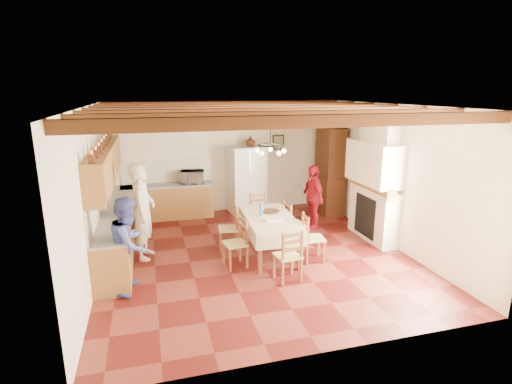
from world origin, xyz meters
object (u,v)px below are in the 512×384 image
at_px(chair_left_near, 235,243).
at_px(person_man, 143,211).
at_px(hutch, 330,170).
at_px(chair_end_near, 288,255).
at_px(person_woman_blue, 129,244).
at_px(chair_right_far, 294,223).
at_px(chair_left_far, 228,228).
at_px(refrigerator, 247,180).
at_px(dining_table, 270,221).
at_px(chair_right_near, 313,237).
at_px(person_woman_red, 313,197).
at_px(chair_end_far, 260,215).
at_px(microwave, 193,177).

relative_size(chair_left_near, person_man, 0.50).
bearing_deg(chair_left_near, hutch, 122.21).
distance_m(chair_end_near, person_woman_blue, 2.69).
bearing_deg(chair_end_near, chair_right_far, -122.27).
bearing_deg(hutch, chair_left_far, -141.49).
relative_size(refrigerator, chair_right_far, 1.90).
distance_m(dining_table, chair_left_far, 0.93).
height_order(person_man, person_woman_blue, person_man).
relative_size(chair_right_near, person_woman_red, 0.62).
relative_size(chair_left_far, chair_right_near, 1.00).
bearing_deg(chair_left_far, chair_end_far, 134.20).
distance_m(chair_end_near, microwave, 4.36).
relative_size(hutch, person_woman_blue, 1.44).
height_order(chair_left_far, chair_right_far, same).
relative_size(hutch, chair_end_near, 2.42).
height_order(chair_left_far, microwave, microwave).
bearing_deg(dining_table, hutch, 44.74).
bearing_deg(chair_end_far, dining_table, -99.13).
bearing_deg(refrigerator, chair_right_near, -88.40).
bearing_deg(hutch, microwave, 178.61).
distance_m(dining_table, chair_end_far, 1.18).
bearing_deg(chair_right_far, chair_end_near, 149.51).
xyz_separation_m(refrigerator, person_woman_red, (1.22, -1.68, -0.13)).
height_order(chair_left_near, person_woman_blue, person_woman_blue).
bearing_deg(refrigerator, microwave, 171.84).
xyz_separation_m(chair_left_far, person_woman_blue, (-1.92, -1.28, 0.33)).
bearing_deg(chair_left_far, hutch, 128.69).
relative_size(hutch, chair_left_far, 2.42).
relative_size(dining_table, person_woman_blue, 1.17).
bearing_deg(chair_end_near, person_man, -43.03).
xyz_separation_m(chair_left_near, microwave, (-0.39, 3.36, 0.58)).
relative_size(chair_end_near, person_woman_red, 0.62).
bearing_deg(person_woman_blue, person_woman_red, -47.41).
distance_m(hutch, dining_table, 3.49).
bearing_deg(person_man, chair_left_far, -80.08).
bearing_deg(chair_right_far, person_woman_blue, 103.30).
bearing_deg(microwave, chair_end_far, -45.77).
relative_size(hutch, microwave, 3.90).
distance_m(chair_right_near, chair_right_far, 0.90).
distance_m(chair_end_far, person_woman_blue, 3.43).
relative_size(hutch, chair_right_near, 2.42).
xyz_separation_m(refrigerator, person_woman_blue, (-2.94, -3.74, -0.10)).
bearing_deg(person_woman_blue, chair_left_far, -40.16).
bearing_deg(hutch, dining_table, -128.00).
relative_size(chair_right_far, person_man, 0.50).
relative_size(person_woman_red, microwave, 2.62).
bearing_deg(person_woman_red, hutch, 136.75).
relative_size(dining_table, chair_end_near, 1.98).
distance_m(hutch, chair_left_near, 4.35).
height_order(chair_end_near, person_woman_blue, person_woman_blue).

